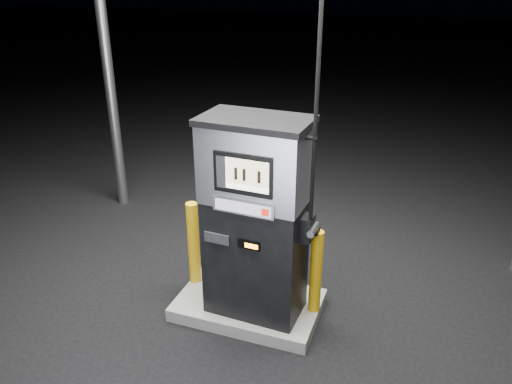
% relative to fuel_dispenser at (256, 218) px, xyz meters
% --- Properties ---
extents(ground, '(80.00, 80.00, 0.00)m').
position_rel_fuel_dispenser_xyz_m(ground, '(-0.12, 0.10, -1.27)').
color(ground, black).
rests_on(ground, ground).
extents(pump_island, '(1.60, 1.00, 0.15)m').
position_rel_fuel_dispenser_xyz_m(pump_island, '(-0.12, 0.10, -1.19)').
color(pump_island, slate).
rests_on(pump_island, ground).
extents(fuel_dispenser, '(1.21, 0.69, 4.51)m').
position_rel_fuel_dispenser_xyz_m(fuel_dispenser, '(0.00, 0.00, 0.00)').
color(fuel_dispenser, black).
rests_on(fuel_dispenser, pump_island).
extents(bollard_left, '(0.16, 0.16, 1.03)m').
position_rel_fuel_dispenser_xyz_m(bollard_left, '(-0.86, 0.25, -0.60)').
color(bollard_left, '#DDA10C').
rests_on(bollard_left, pump_island).
extents(bollard_right, '(0.15, 0.15, 0.98)m').
position_rel_fuel_dispenser_xyz_m(bollard_right, '(0.62, 0.18, -0.63)').
color(bollard_right, '#DDA10C').
rests_on(bollard_right, pump_island).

